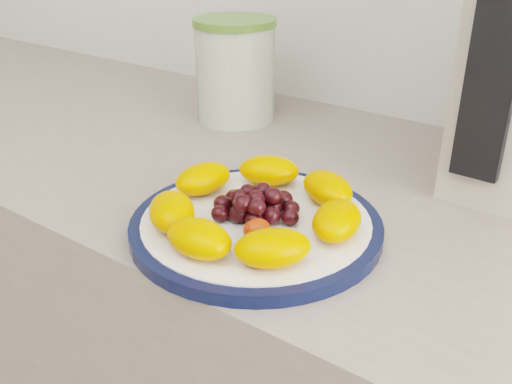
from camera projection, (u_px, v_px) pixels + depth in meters
The scene contains 6 objects.
plate_rim at pixel (256, 226), 0.64m from camera, with size 0.28×0.28×0.01m, color #0A1335.
plate_face at pixel (256, 225), 0.64m from camera, with size 0.26×0.26×0.02m, color white.
canister at pixel (235, 74), 0.96m from camera, with size 0.13×0.13×0.16m, color #2F5716.
canister_lid at pixel (235, 22), 0.93m from camera, with size 0.14×0.14×0.01m, color #567A31.
appliance_panel at pixel (492, 78), 0.62m from camera, with size 0.05×0.02×0.24m, color black.
fruit_plate at pixel (256, 207), 0.63m from camera, with size 0.25×0.24×0.04m.
Camera 1 is at (0.37, 0.58, 1.23)m, focal length 40.00 mm.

